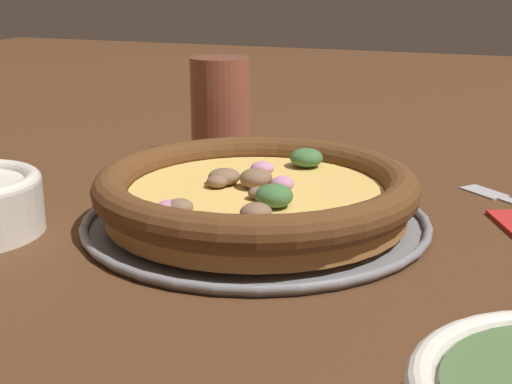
% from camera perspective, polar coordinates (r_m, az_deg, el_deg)
% --- Properties ---
extents(ground_plane, '(3.00, 3.00, 0.00)m').
position_cam_1_polar(ground_plane, '(0.61, -0.00, -2.66)').
color(ground_plane, '#4C2D19').
extents(pizza_tray, '(0.30, 0.30, 0.01)m').
position_cam_1_polar(pizza_tray, '(0.61, -0.00, -2.27)').
color(pizza_tray, gray).
rests_on(pizza_tray, ground_plane).
extents(pizza, '(0.27, 0.27, 0.04)m').
position_cam_1_polar(pizza, '(0.60, 0.00, 0.02)').
color(pizza, '#A86B33').
rests_on(pizza, pizza_tray).
extents(drinking_cup, '(0.07, 0.07, 0.12)m').
position_cam_1_polar(drinking_cup, '(0.83, -2.87, 6.71)').
color(drinking_cup, brown).
rests_on(drinking_cup, ground_plane).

